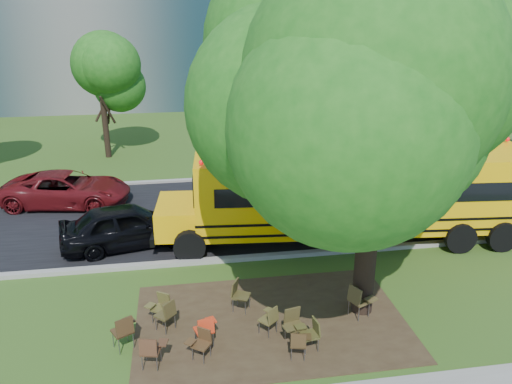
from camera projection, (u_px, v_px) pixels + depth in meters
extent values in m
plane|color=#3B581B|center=(231.00, 315.00, 13.40)|extent=(160.00, 160.00, 0.00)
cube|color=#382819|center=(271.00, 322.00, 13.08)|extent=(7.00, 4.50, 0.03)
cube|color=black|center=(212.00, 214.00, 19.87)|extent=(80.00, 8.00, 0.04)
cube|color=gray|center=(221.00, 260.00, 16.15)|extent=(80.00, 0.25, 0.14)
cube|color=gray|center=(205.00, 180.00, 23.65)|extent=(80.00, 0.25, 0.14)
cylinder|color=black|center=(105.00, 126.00, 26.86)|extent=(0.32, 0.32, 3.50)
sphere|color=#1C6016|center=(100.00, 79.00, 26.00)|extent=(4.80, 4.80, 4.80)
cylinder|color=black|center=(349.00, 119.00, 26.80)|extent=(0.38, 0.38, 4.20)
sphere|color=#1C6016|center=(353.00, 63.00, 25.77)|extent=(5.60, 5.60, 5.60)
cylinder|color=black|center=(496.00, 123.00, 27.16)|extent=(0.34, 0.34, 3.60)
sphere|color=#1C6016|center=(504.00, 76.00, 26.26)|extent=(5.00, 5.00, 5.00)
cylinder|color=black|center=(367.00, 243.00, 12.87)|extent=(0.56, 0.56, 4.11)
sphere|color=#1C6016|center=(377.00, 124.00, 11.78)|extent=(7.05, 7.05, 7.05)
cube|color=#FFBA08|center=(363.00, 189.00, 17.20)|extent=(11.68, 3.60, 2.56)
cube|color=black|center=(373.00, 181.00, 17.12)|extent=(11.06, 3.58, 0.63)
cube|color=#FFBA08|center=(178.00, 216.00, 17.06)|extent=(1.55, 2.41, 0.99)
cube|color=black|center=(362.00, 207.00, 17.43)|extent=(11.71, 3.63, 0.08)
cube|color=black|center=(361.00, 217.00, 17.56)|extent=(11.71, 3.63, 0.08)
cylinder|color=black|center=(190.00, 247.00, 16.05)|extent=(1.07, 0.40, 1.05)
cylinder|color=black|center=(193.00, 215.00, 18.49)|extent=(1.07, 0.40, 1.05)
cylinder|color=black|center=(460.00, 238.00, 16.65)|extent=(1.07, 0.40, 1.05)
cylinder|color=black|center=(429.00, 208.00, 19.09)|extent=(1.07, 0.40, 1.05)
cylinder|color=black|center=(502.00, 237.00, 16.74)|extent=(1.07, 0.40, 1.05)
cylinder|color=black|center=(466.00, 207.00, 19.19)|extent=(1.07, 0.40, 1.05)
cube|color=#422D17|center=(122.00, 331.00, 11.93)|extent=(0.60, 0.59, 0.05)
cube|color=#422D17|center=(125.00, 327.00, 11.71)|extent=(0.42, 0.29, 0.43)
cube|color=#422D17|center=(129.00, 320.00, 12.14)|extent=(0.35, 0.37, 0.03)
cylinder|color=slate|center=(113.00, 339.00, 12.04)|extent=(0.03, 0.03, 0.48)
cylinder|color=slate|center=(133.00, 340.00, 11.98)|extent=(0.03, 0.03, 0.48)
cube|color=#4A2C1A|center=(151.00, 350.00, 11.31)|extent=(0.50, 0.49, 0.05)
cube|color=#4A2C1A|center=(148.00, 347.00, 11.06)|extent=(0.41, 0.18, 0.40)
cube|color=#4A2C1A|center=(163.00, 343.00, 11.38)|extent=(0.28, 0.32, 0.03)
cylinder|color=slate|center=(146.00, 353.00, 11.56)|extent=(0.02, 0.02, 0.45)
cylinder|color=slate|center=(157.00, 364.00, 11.22)|extent=(0.02, 0.02, 0.45)
cube|color=red|center=(204.00, 330.00, 12.02)|extent=(0.52, 0.50, 0.05)
cube|color=red|center=(206.00, 326.00, 11.80)|extent=(0.41, 0.21, 0.40)
cube|color=red|center=(211.00, 320.00, 12.20)|extent=(0.29, 0.33, 0.03)
cylinder|color=slate|center=(195.00, 336.00, 12.18)|extent=(0.02, 0.02, 0.45)
cylinder|color=slate|center=(213.00, 340.00, 12.03)|extent=(0.02, 0.02, 0.45)
cube|color=#4B321A|center=(201.00, 345.00, 11.57)|extent=(0.51, 0.51, 0.04)
cube|color=#4B321A|center=(205.00, 334.00, 11.64)|extent=(0.34, 0.27, 0.36)
cube|color=#4B321A|center=(190.00, 342.00, 11.52)|extent=(0.30, 0.32, 0.03)
cylinder|color=slate|center=(204.00, 358.00, 11.45)|extent=(0.02, 0.02, 0.40)
cylinder|color=slate|center=(199.00, 347.00, 11.83)|extent=(0.02, 0.02, 0.40)
cube|color=#3C2B15|center=(298.00, 343.00, 11.63)|extent=(0.44, 0.43, 0.04)
cube|color=#3C2B15|center=(298.00, 341.00, 11.41)|extent=(0.36, 0.16, 0.36)
cube|color=#3C2B15|center=(307.00, 337.00, 11.69)|extent=(0.24, 0.28, 0.03)
cylinder|color=slate|center=(291.00, 346.00, 11.85)|extent=(0.02, 0.02, 0.40)
cylinder|color=slate|center=(304.00, 355.00, 11.55)|extent=(0.02, 0.02, 0.40)
cube|color=#483E1F|center=(295.00, 327.00, 12.13)|extent=(0.51, 0.50, 0.05)
cube|color=#483E1F|center=(292.00, 315.00, 12.21)|extent=(0.42, 0.19, 0.41)
cube|color=#483E1F|center=(289.00, 328.00, 11.88)|extent=(0.28, 0.33, 0.03)
cylinder|color=slate|center=(304.00, 337.00, 12.12)|extent=(0.02, 0.02, 0.46)
cylinder|color=slate|center=(285.00, 332.00, 12.30)|extent=(0.02, 0.02, 0.46)
cube|color=#46441E|center=(309.00, 335.00, 11.87)|extent=(0.44, 0.46, 0.05)
cube|color=#46441E|center=(316.00, 326.00, 11.85)|extent=(0.15, 0.39, 0.38)
cube|color=#46441E|center=(301.00, 327.00, 11.99)|extent=(0.30, 0.25, 0.03)
cylinder|color=slate|center=(306.00, 348.00, 11.75)|extent=(0.02, 0.02, 0.43)
cylinder|color=slate|center=(312.00, 337.00, 12.14)|extent=(0.02, 0.02, 0.43)
cube|color=brown|center=(359.00, 301.00, 13.15)|extent=(0.59, 0.60, 0.05)
cube|color=brown|center=(355.00, 295.00, 12.96)|extent=(0.28, 0.44, 0.44)
cube|color=brown|center=(371.00, 299.00, 12.98)|extent=(0.38, 0.35, 0.03)
cylinder|color=slate|center=(359.00, 303.00, 13.48)|extent=(0.03, 0.03, 0.49)
cylinder|color=slate|center=(359.00, 314.00, 12.99)|extent=(0.03, 0.03, 0.49)
cube|color=#443B1D|center=(165.00, 315.00, 12.61)|extent=(0.58, 0.58, 0.05)
cube|color=#443B1D|center=(170.00, 310.00, 12.44)|extent=(0.35, 0.35, 0.40)
cube|color=#443B1D|center=(167.00, 305.00, 12.83)|extent=(0.35, 0.35, 0.03)
cylinder|color=slate|center=(156.00, 323.00, 12.65)|extent=(0.02, 0.02, 0.45)
cylinder|color=slate|center=(175.00, 321.00, 12.73)|extent=(0.02, 0.02, 0.45)
cube|color=brown|center=(161.00, 309.00, 12.92)|extent=(0.54, 0.53, 0.05)
cube|color=brown|center=(164.00, 299.00, 12.99)|extent=(0.36, 0.28, 0.38)
cube|color=brown|center=(150.00, 306.00, 12.86)|extent=(0.32, 0.33, 0.03)
cylinder|color=slate|center=(163.00, 320.00, 12.80)|extent=(0.02, 0.02, 0.42)
cylinder|color=slate|center=(160.00, 311.00, 13.19)|extent=(0.02, 0.02, 0.42)
cube|color=#443D1D|center=(241.00, 296.00, 13.41)|extent=(0.57, 0.58, 0.05)
cube|color=#443D1D|center=(235.00, 287.00, 13.38)|extent=(0.28, 0.41, 0.42)
cube|color=#443D1D|center=(243.00, 298.00, 13.10)|extent=(0.36, 0.34, 0.03)
cylinder|color=slate|center=(250.00, 301.00, 13.59)|extent=(0.02, 0.02, 0.47)
cylinder|color=slate|center=(233.00, 306.00, 13.38)|extent=(0.02, 0.02, 0.47)
cube|color=brown|center=(268.00, 320.00, 12.47)|extent=(0.53, 0.53, 0.05)
cube|color=brown|center=(273.00, 315.00, 12.30)|extent=(0.34, 0.31, 0.37)
cube|color=brown|center=(269.00, 310.00, 12.67)|extent=(0.32, 0.33, 0.03)
cylinder|color=slate|center=(259.00, 327.00, 12.53)|extent=(0.02, 0.02, 0.41)
cylinder|color=slate|center=(277.00, 326.00, 12.56)|extent=(0.02, 0.02, 0.41)
imported|color=black|center=(128.00, 225.00, 17.02)|extent=(4.72, 2.70, 1.51)
imported|color=#5B0F13|center=(67.00, 189.00, 20.57)|extent=(5.40, 3.13, 1.41)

